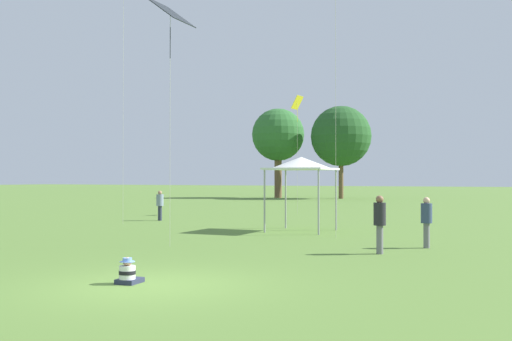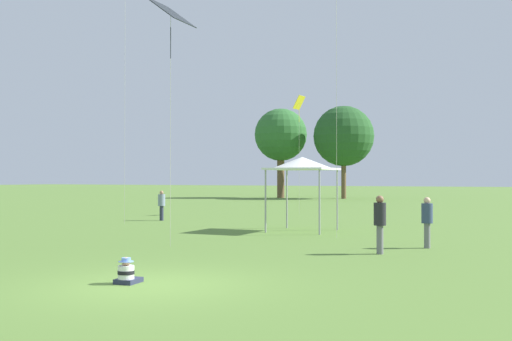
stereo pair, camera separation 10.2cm
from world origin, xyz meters
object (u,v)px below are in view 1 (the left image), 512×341
object	(u,v)px
person_standing_1	(160,203)
person_standing_2	(426,218)
distant_tree_0	(341,136)
distant_tree_1	(278,135)
seated_toddler	(128,273)
person_standing_3	(380,219)
kite_1	(297,106)
canopy_tent	(301,164)
kite_0	(170,15)

from	to	relation	value
person_standing_1	person_standing_2	xyz separation A→B (m)	(14.48, -6.63, 0.04)
distant_tree_0	distant_tree_1	world-z (taller)	distant_tree_1
distant_tree_1	seated_toddler	bearing A→B (deg)	-70.44
seated_toddler	person_standing_2	distance (m)	10.25
person_standing_3	distant_tree_0	distance (m)	47.01
kite_1	person_standing_3	bearing A→B (deg)	77.63
canopy_tent	kite_0	world-z (taller)	kite_0
seated_toddler	person_standing_1	world-z (taller)	person_standing_1
seated_toddler	kite_1	distance (m)	24.87
kite_1	canopy_tent	bearing A→B (deg)	71.08
person_standing_3	person_standing_2	bearing A→B (deg)	-67.05
person_standing_2	distant_tree_1	xyz separation A→B (m)	(-22.80, 42.10, 6.01)
kite_1	distant_tree_1	bearing A→B (deg)	-105.70
person_standing_3	distant_tree_0	size ratio (longest dim) A/B	0.17
seated_toddler	distant_tree_1	distance (m)	54.78
kite_0	person_standing_3	bearing A→B (deg)	-36.44
person_standing_3	kite_1	xyz separation A→B (m)	(-8.86, 16.42, 5.56)
person_standing_3	distant_tree_0	xyz separation A→B (m)	(-14.60, 44.32, 5.64)
canopy_tent	distant_tree_0	size ratio (longest dim) A/B	0.31
person_standing_2	seated_toddler	bearing A→B (deg)	96.33
seated_toddler	distant_tree_0	distance (m)	52.93
kite_0	kite_1	size ratio (longest dim) A/B	1.11
kite_1	distant_tree_1	distance (m)	30.63
person_standing_3	distant_tree_0	bearing A→B (deg)	-23.32
canopy_tent	seated_toddler	bearing A→B (deg)	-85.34
kite_1	kite_0	bearing A→B (deg)	56.95
canopy_tent	kite_0	xyz separation A→B (m)	(-1.83, -7.01, 4.66)
seated_toddler	person_standing_2	size ratio (longest dim) A/B	0.35
seated_toddler	person_standing_2	xyz separation A→B (m)	(4.61, 9.12, 0.73)
person_standing_1	kite_0	world-z (taller)	kite_0
canopy_tent	kite_0	bearing A→B (deg)	-104.63
person_standing_2	kite_0	bearing A→B (deg)	55.75
person_standing_1	distant_tree_1	bearing A→B (deg)	62.45
person_standing_3	person_standing_1	bearing A→B (deg)	15.62
seated_toddler	distant_tree_0	bearing A→B (deg)	97.08
person_standing_1	person_standing_3	world-z (taller)	person_standing_3
person_standing_2	person_standing_1	bearing A→B (deg)	8.52
kite_0	distant_tree_1	world-z (taller)	distant_tree_1
kite_0	kite_1	xyz separation A→B (m)	(-2.35, 17.47, -0.86)
person_standing_3	seated_toddler	bearing A→B (deg)	111.29
person_standing_2	person_standing_3	distance (m)	2.30
seated_toddler	distant_tree_1	bearing A→B (deg)	104.57
person_standing_1	seated_toddler	bearing A→B (deg)	-98.66
person_standing_1	canopy_tent	distance (m)	9.42
person_standing_1	person_standing_2	bearing A→B (deg)	-65.34
person_standing_3	canopy_tent	world-z (taller)	canopy_tent
kite_0	seated_toddler	bearing A→B (deg)	-109.88
person_standing_3	kite_0	distance (m)	9.20
person_standing_3	distant_tree_0	world-z (taller)	distant_tree_0
canopy_tent	distant_tree_1	distance (m)	42.09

